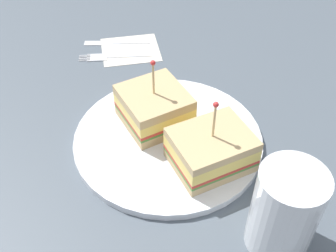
{
  "coord_description": "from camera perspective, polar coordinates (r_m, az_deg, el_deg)",
  "views": [
    {
      "loc": [
        40.27,
        9.01,
        42.3
      ],
      "look_at": [
        0.0,
        0.0,
        3.07
      ],
      "focal_mm": 44.33,
      "sensor_mm": 36.0,
      "label": 1
    }
  ],
  "objects": [
    {
      "name": "napkin",
      "position": [
        0.78,
        -5.18,
        10.43
      ],
      "size": [
        12.67,
        13.21,
        0.15
      ],
      "primitive_type": "cube",
      "rotation": [
        0.0,
        0.0,
        5.12
      ],
      "color": "beige",
      "rests_on": "ground_plane"
    },
    {
      "name": "sandwich_half_back",
      "position": [
        0.53,
        5.96,
        -3.25
      ],
      "size": [
        12.28,
        12.58,
        10.44
      ],
      "color": "tan",
      "rests_on": "plate"
    },
    {
      "name": "drink_glass",
      "position": [
        0.47,
        15.6,
        -11.61
      ],
      "size": [
        7.19,
        7.19,
        11.21
      ],
      "color": "gold",
      "rests_on": "ground_plane"
    },
    {
      "name": "knife",
      "position": [
        0.8,
        -7.53,
        11.3
      ],
      "size": [
        3.8,
        12.25,
        0.35
      ],
      "color": "silver",
      "rests_on": "ground_plane"
    },
    {
      "name": "fork",
      "position": [
        0.76,
        -8.41,
        9.41
      ],
      "size": [
        4.82,
        12.84,
        0.35
      ],
      "color": "silver",
      "rests_on": "ground_plane"
    },
    {
      "name": "plate",
      "position": [
        0.59,
        -0.0,
        -1.79
      ],
      "size": [
        26.51,
        26.51,
        1.07
      ],
      "primitive_type": "cylinder",
      "color": "white",
      "rests_on": "ground_plane"
    },
    {
      "name": "ground_plane",
      "position": [
        0.6,
        -0.0,
        -2.83
      ],
      "size": [
        112.68,
        112.68,
        2.0
      ],
      "primitive_type": "cube",
      "color": "#4C5660"
    },
    {
      "name": "sandwich_half_front",
      "position": [
        0.59,
        -1.9,
        2.57
      ],
      "size": [
        12.36,
        12.33,
        10.62
      ],
      "color": "tan",
      "rests_on": "plate"
    }
  ]
}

